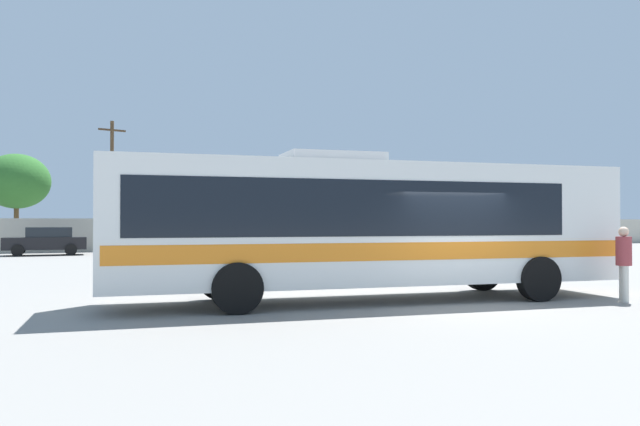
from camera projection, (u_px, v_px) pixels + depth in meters
ground_plane at (303, 272)px, 23.28m from camera, size 300.00×300.00×0.00m
perimeter_wall at (205, 234)px, 40.95m from camera, size 80.00×0.30×2.04m
coach_bus_white_orange at (364, 222)px, 14.73m from camera, size 12.26×3.44×3.42m
attendant_by_bus_door at (624, 259)px, 14.54m from camera, size 0.47×0.47×1.73m
parked_car_leftmost_black at (46, 240)px, 34.65m from camera, size 4.25×2.04×1.54m
parked_car_second_white at (152, 240)px, 36.56m from camera, size 4.31×2.24×1.40m
parked_car_third_maroon at (260, 239)px, 38.85m from camera, size 4.62×2.27×1.48m
utility_pole_near at (112, 182)px, 41.75m from camera, size 1.77×0.59×8.51m
roadside_tree_midleft at (17, 181)px, 43.15m from camera, size 4.41×4.41×6.48m
roadside_tree_midright at (145, 176)px, 46.22m from camera, size 3.98×3.98×6.87m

